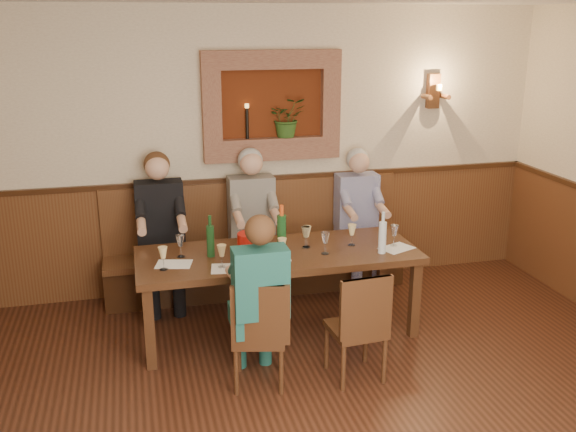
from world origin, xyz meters
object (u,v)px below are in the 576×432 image
chair_near_left (259,354)px  wine_bottle_green_a (282,234)px  dining_table (278,260)px  water_bottle (382,237)px  person_chair_front (259,315)px  person_bench_mid (253,237)px  wine_bottle_green_b (210,240)px  bench (257,260)px  person_bench_right (359,231)px  person_bench_left (162,244)px  spittoon_bucket (249,246)px  chair_near_right (356,347)px

chair_near_left → wine_bottle_green_a: bearing=77.9°
dining_table → water_bottle: (0.85, -0.23, 0.22)m
person_chair_front → water_bottle: (1.18, 0.55, 0.33)m
person_bench_mid → wine_bottle_green_b: (-0.52, -0.80, 0.28)m
bench → chair_near_left: bench is taller
bench → person_bench_right: size_ratio=2.10×
wine_bottle_green_b → person_chair_front: bearing=-73.6°
bench → person_bench_mid: bearing=-116.7°
person_bench_mid → wine_bottle_green_a: 0.94m
person_bench_left → spittoon_bucket: size_ratio=6.55×
person_bench_right → person_bench_left: bearing=-179.9°
bench → wine_bottle_green_b: bench is taller
wine_bottle_green_b → chair_near_left: bearing=-74.2°
dining_table → chair_near_left: chair_near_left is taller
dining_table → wine_bottle_green_a: bearing=-65.9°
person_bench_left → person_bench_mid: 0.88m
person_bench_left → wine_bottle_green_b: (0.37, -0.80, 0.28)m
dining_table → person_bench_left: size_ratio=1.62×
person_bench_right → wine_bottle_green_a: (-1.02, -0.88, 0.34)m
bench → chair_near_left: size_ratio=3.45×
person_chair_front → chair_near_right: bearing=-7.9°
chair_near_right → water_bottle: bearing=51.2°
bench → person_bench_left: person_bench_left is taller
spittoon_bucket → wine_bottle_green_b: wine_bottle_green_b is taller
wine_bottle_green_b → person_bench_right: bearing=26.5°
person_chair_front → wine_bottle_green_a: 0.89m
bench → person_chair_front: person_chair_front is taller
bench → chair_near_right: (0.41, -1.83, -0.07)m
chair_near_right → person_bench_mid: (-0.46, 1.72, 0.36)m
dining_table → bench: bearing=90.0°
spittoon_bucket → wine_bottle_green_a: 0.30m
bench → person_bench_left: size_ratio=2.02×
person_bench_mid → water_bottle: bearing=-49.7°
chair_near_left → person_bench_left: person_bench_left is taller
person_bench_mid → person_chair_front: (-0.28, -1.62, -0.05)m
spittoon_bucket → wine_bottle_green_b: size_ratio=0.63×
spittoon_bucket → wine_bottle_green_a: bearing=13.1°
bench → person_bench_right: (1.04, -0.11, 0.26)m
person_bench_left → person_bench_mid: person_bench_left is taller
dining_table → wine_bottle_green_b: 0.61m
chair_near_right → person_bench_right: person_bench_right is taller
person_bench_mid → bench: bearing=63.3°
person_bench_right → person_chair_front: bearing=-130.3°
person_chair_front → wine_bottle_green_b: bearing=106.4°
water_bottle → person_bench_mid: bearing=130.3°
wine_bottle_green_a → wine_bottle_green_b: (-0.59, 0.08, -0.04)m
person_bench_left → person_bench_mid: size_ratio=1.00×
person_chair_front → spittoon_bucket: size_ratio=6.02×
dining_table → person_bench_right: (1.04, 0.84, -0.09)m
person_chair_front → chair_near_left: bearing=-101.0°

